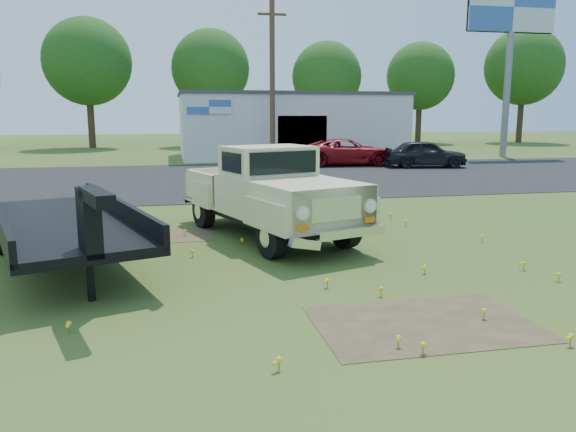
# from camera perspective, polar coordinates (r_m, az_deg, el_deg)

# --- Properties ---
(ground) EXTENTS (140.00, 140.00, 0.00)m
(ground) POSITION_cam_1_polar(r_m,az_deg,el_deg) (10.36, -1.18, -5.61)
(ground) COLOR #344E19
(ground) RESTS_ON ground
(asphalt_lot) EXTENTS (90.00, 14.00, 0.02)m
(asphalt_lot) POSITION_cam_1_polar(r_m,az_deg,el_deg) (25.02, -7.68, 3.77)
(asphalt_lot) COLOR black
(asphalt_lot) RESTS_ON ground
(dirt_patch_a) EXTENTS (3.00, 2.00, 0.01)m
(dirt_patch_a) POSITION_cam_1_polar(r_m,az_deg,el_deg) (8.10, 13.67, -10.59)
(dirt_patch_a) COLOR #473626
(dirt_patch_a) RESTS_ON ground
(dirt_patch_b) EXTENTS (2.20, 1.60, 0.01)m
(dirt_patch_b) POSITION_cam_1_polar(r_m,az_deg,el_deg) (13.59, -12.32, -1.98)
(dirt_patch_b) COLOR #473626
(dirt_patch_b) RESTS_ON ground
(commercial_building) EXTENTS (14.20, 8.20, 4.15)m
(commercial_building) POSITION_cam_1_polar(r_m,az_deg,el_deg) (37.61, 0.05, 9.27)
(commercial_building) COLOR silver
(commercial_building) RESTS_ON ground
(billboard) EXTENTS (6.10, 0.45, 11.05)m
(billboard) POSITION_cam_1_polar(r_m,az_deg,el_deg) (40.67, 21.73, 17.74)
(billboard) COLOR slate
(billboard) RESTS_ON ground
(utility_pole_mid) EXTENTS (1.60, 0.30, 9.00)m
(utility_pole_mid) POSITION_cam_1_polar(r_m,az_deg,el_deg) (32.37, -1.61, 13.51)
(utility_pole_mid) COLOR #4E3524
(utility_pole_mid) RESTS_ON ground
(treeline_c) EXTENTS (7.04, 7.04, 10.47)m
(treeline_c) POSITION_cam_1_polar(r_m,az_deg,el_deg) (49.83, -19.71, 14.53)
(treeline_c) COLOR #3C2C1B
(treeline_c) RESTS_ON ground
(treeline_d) EXTENTS (6.72, 6.72, 10.00)m
(treeline_d) POSITION_cam_1_polar(r_m,az_deg,el_deg) (50.57, -7.86, 14.60)
(treeline_d) COLOR #3C2C1B
(treeline_d) RESTS_ON ground
(treeline_e) EXTENTS (6.08, 6.08, 9.04)m
(treeline_e) POSITION_cam_1_polar(r_m,az_deg,el_deg) (50.81, 3.96, 13.93)
(treeline_e) COLOR #3C2C1B
(treeline_e) RESTS_ON ground
(treeline_f) EXTENTS (6.40, 6.40, 9.52)m
(treeline_f) POSITION_cam_1_polar(r_m,az_deg,el_deg) (56.67, 13.29, 13.64)
(treeline_f) COLOR #3C2C1B
(treeline_f) RESTS_ON ground
(treeline_g) EXTENTS (7.36, 7.36, 10.95)m
(treeline_g) POSITION_cam_1_polar(r_m,az_deg,el_deg) (60.37, 22.84, 13.81)
(treeline_g) COLOR #3C2C1B
(treeline_g) RESTS_ON ground
(vintage_pickup_truck) EXTENTS (4.01, 6.28, 2.13)m
(vintage_pickup_truck) POSITION_cam_1_polar(r_m,az_deg,el_deg) (13.01, -1.99, 2.48)
(vintage_pickup_truck) COLOR beige
(vintage_pickup_truck) RESTS_ON ground
(flatbed_trailer) EXTENTS (4.22, 7.09, 1.83)m
(flatbed_trailer) POSITION_cam_1_polar(r_m,az_deg,el_deg) (11.53, -22.00, -0.05)
(flatbed_trailer) COLOR black
(flatbed_trailer) RESTS_ON ground
(red_pickup) EXTENTS (5.35, 2.76, 1.44)m
(red_pickup) POSITION_cam_1_polar(r_m,az_deg,el_deg) (31.23, 6.06, 6.45)
(red_pickup) COLOR maroon
(red_pickup) RESTS_ON ground
(dark_sedan) EXTENTS (4.49, 2.45, 1.45)m
(dark_sedan) POSITION_cam_1_polar(r_m,az_deg,el_deg) (30.79, 13.78, 6.15)
(dark_sedan) COLOR black
(dark_sedan) RESTS_ON ground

